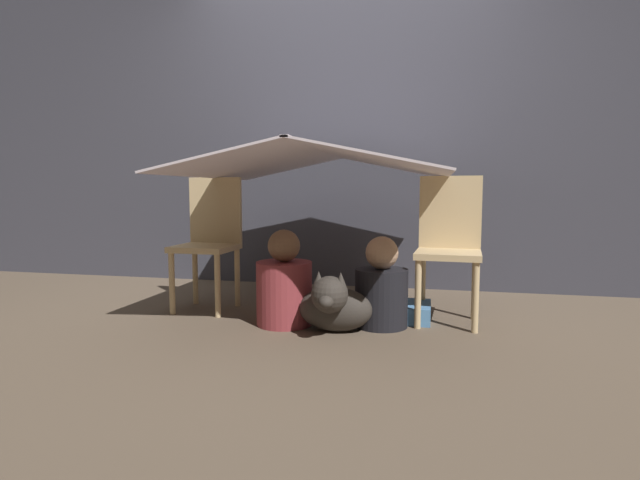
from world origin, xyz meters
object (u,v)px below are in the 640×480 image
(person_second, at_px, (381,290))
(dog, at_px, (334,305))
(chair_right, at_px, (449,243))
(person_front, at_px, (284,286))
(chair_left, at_px, (210,238))

(person_second, distance_m, dog, 0.31)
(chair_right, relative_size, person_front, 1.56)
(person_second, relative_size, dog, 1.26)
(chair_left, bearing_deg, person_second, -9.75)
(chair_right, bearing_deg, chair_left, -176.40)
(person_front, xyz_separation_m, person_second, (0.55, 0.08, -0.01))
(chair_left, bearing_deg, dog, -23.56)
(chair_right, height_order, person_second, chair_right)
(person_front, xyz_separation_m, dog, (0.31, -0.11, -0.07))
(person_front, bearing_deg, chair_right, 17.56)
(chair_left, relative_size, person_second, 1.67)
(chair_left, height_order, chair_right, same)
(person_front, bearing_deg, person_second, 8.58)
(chair_right, height_order, person_front, chair_right)
(chair_left, distance_m, dog, 1.04)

